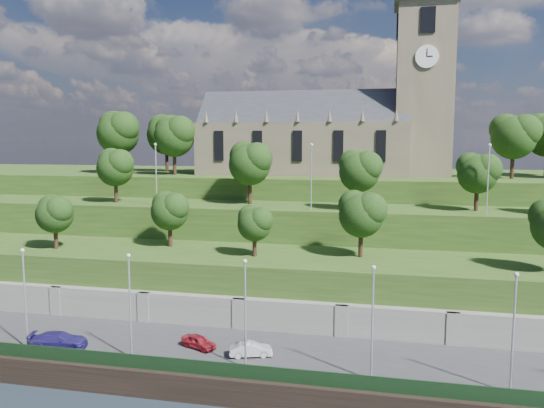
% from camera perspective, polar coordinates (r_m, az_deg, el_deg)
% --- Properties ---
extents(promenade, '(160.00, 12.00, 2.00)m').
position_cam_1_polar(promenade, '(48.07, 0.68, -16.88)').
color(promenade, '#2D2D30').
rests_on(promenade, ground).
extents(quay_wall, '(160.00, 0.50, 2.20)m').
position_cam_1_polar(quay_wall, '(42.69, -1.02, -19.97)').
color(quay_wall, black).
rests_on(quay_wall, ground).
extents(fence, '(160.00, 0.10, 1.20)m').
position_cam_1_polar(fence, '(42.60, -0.82, -17.78)').
color(fence, black).
rests_on(fence, promenade).
extents(retaining_wall, '(160.00, 2.10, 5.00)m').
position_cam_1_polar(retaining_wall, '(52.97, 1.99, -12.83)').
color(retaining_wall, slate).
rests_on(retaining_wall, ground).
extents(embankment_lower, '(160.00, 12.00, 8.00)m').
position_cam_1_polar(embankment_lower, '(58.16, 3.05, -9.47)').
color(embankment_lower, '#274216').
rests_on(embankment_lower, ground).
extents(embankment_upper, '(160.00, 10.00, 12.00)m').
position_cam_1_polar(embankment_upper, '(68.23, 4.51, -5.28)').
color(embankment_upper, '#274216').
rests_on(embankment_upper, ground).
extents(hilltop, '(160.00, 32.00, 15.00)m').
position_cam_1_polar(hilltop, '(88.50, 6.31, -1.50)').
color(hilltop, '#274216').
rests_on(hilltop, ground).
extents(church, '(38.60, 12.35, 27.60)m').
position_cam_1_polar(church, '(83.51, 6.71, 8.33)').
color(church, brown).
rests_on(church, hilltop).
extents(trees_lower, '(66.44, 8.74, 7.22)m').
position_cam_1_polar(trees_lower, '(55.91, 9.70, -1.23)').
color(trees_lower, black).
rests_on(trees_lower, embankment_lower).
extents(trees_upper, '(61.65, 8.20, 8.23)m').
position_cam_1_polar(trees_upper, '(65.84, 6.59, 3.99)').
color(trees_upper, black).
rests_on(trees_upper, embankment_upper).
extents(trees_hilltop, '(75.07, 16.25, 10.09)m').
position_cam_1_polar(trees_hilltop, '(82.14, 5.24, 7.64)').
color(trees_hilltop, black).
rests_on(trees_hilltop, hilltop).
extents(lamp_posts_promenade, '(60.36, 0.36, 9.05)m').
position_cam_1_polar(lamp_posts_promenade, '(43.12, -2.90, -10.99)').
color(lamp_posts_promenade, '#B2B2B7').
rests_on(lamp_posts_promenade, promenade).
extents(lamp_posts_upper, '(40.36, 0.36, 8.00)m').
position_cam_1_polar(lamp_posts_upper, '(63.83, 4.25, 3.50)').
color(lamp_posts_upper, '#B2B2B7').
rests_on(lamp_posts_upper, embankment_upper).
extents(car_left, '(3.69, 2.65, 1.17)m').
position_cam_1_polar(car_left, '(49.03, -7.88, -14.46)').
color(car_left, maroon).
rests_on(car_left, promenade).
extents(car_middle, '(3.89, 2.32, 1.21)m').
position_cam_1_polar(car_middle, '(46.97, -2.31, -15.35)').
color(car_middle, '#A5A5A9').
rests_on(car_middle, promenade).
extents(car_right, '(5.30, 3.20, 1.44)m').
position_cam_1_polar(car_right, '(52.11, -21.96, -13.44)').
color(car_right, navy).
rests_on(car_right, promenade).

